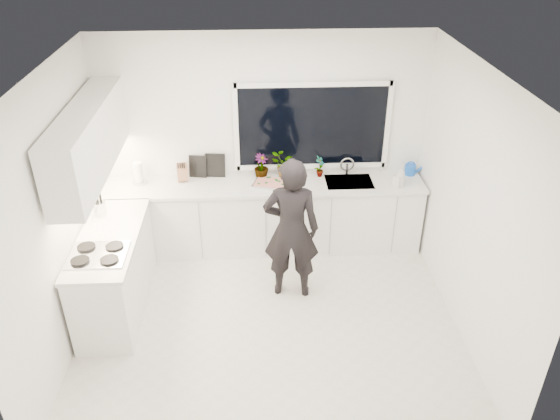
{
  "coord_description": "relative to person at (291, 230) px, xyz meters",
  "views": [
    {
      "loc": [
        -0.13,
        -4.52,
        4.02
      ],
      "look_at": [
        0.14,
        0.4,
        1.15
      ],
      "focal_mm": 35.0,
      "sensor_mm": 36.0,
      "label": 1
    }
  ],
  "objects": [
    {
      "name": "soap_bottles",
      "position": [
        1.37,
        0.81,
        0.2
      ],
      "size": [
        0.16,
        0.13,
        0.27
      ],
      "color": "#D8BF66",
      "rests_on": "countertop_back"
    },
    {
      "name": "floor",
      "position": [
        -0.26,
        -0.49,
        -0.86
      ],
      "size": [
        4.0,
        3.5,
        0.02
      ],
      "primitive_type": "cube",
      "color": "beige",
      "rests_on": "ground"
    },
    {
      "name": "picture_frame_small",
      "position": [
        -0.87,
        1.2,
        0.22
      ],
      "size": [
        0.25,
        0.05,
        0.3
      ],
      "primitive_type": "cube",
      "rotation": [
        0.0,
        0.0,
        -0.11
      ],
      "color": "black",
      "rests_on": "countertop_back"
    },
    {
      "name": "wall_right",
      "position": [
        1.75,
        -0.49,
        0.5
      ],
      "size": [
        0.02,
        3.5,
        2.7
      ],
      "primitive_type": "cube",
      "color": "white",
      "rests_on": "ground"
    },
    {
      "name": "utensil_crock",
      "position": [
        -2.1,
        0.31,
        0.15
      ],
      "size": [
        0.16,
        0.16,
        0.16
      ],
      "primitive_type": "cylinder",
      "rotation": [
        0.0,
        0.0,
        -0.3
      ],
      "color": "#B0B0B4",
      "rests_on": "countertop_left"
    },
    {
      "name": "upper_cabinets",
      "position": [
        -2.05,
        0.21,
        1.0
      ],
      "size": [
        0.34,
        2.1,
        0.7
      ],
      "primitive_type": "cube",
      "color": "white",
      "rests_on": "wall_left"
    },
    {
      "name": "pizza",
      "position": [
        -0.18,
        0.93,
        0.11
      ],
      "size": [
        0.45,
        0.37,
        0.01
      ],
      "primitive_type": "cube",
      "rotation": [
        0.0,
        0.0,
        -0.3
      ],
      "color": "red",
      "rests_on": "pizza_tray"
    },
    {
      "name": "base_cabinets_back",
      "position": [
        -0.26,
        0.96,
        -0.41
      ],
      "size": [
        3.92,
        0.58,
        0.88
      ],
      "primitive_type": "cube",
      "color": "white",
      "rests_on": "floor"
    },
    {
      "name": "base_cabinets_left",
      "position": [
        -1.93,
        -0.14,
        -0.41
      ],
      "size": [
        0.58,
        1.6,
        0.88
      ],
      "primitive_type": "cube",
      "color": "white",
      "rests_on": "floor"
    },
    {
      "name": "watering_can",
      "position": [
        1.59,
        1.12,
        0.14
      ],
      "size": [
        0.18,
        0.18,
        0.13
      ],
      "primitive_type": "cylinder",
      "rotation": [
        0.0,
        0.0,
        0.4
      ],
      "color": "blue",
      "rests_on": "countertop_back"
    },
    {
      "name": "herb_plants",
      "position": [
        -0.04,
        1.12,
        0.23
      ],
      "size": [
        0.94,
        0.32,
        0.32
      ],
      "color": "#26662D",
      "rests_on": "countertop_back"
    },
    {
      "name": "faucet",
      "position": [
        0.79,
        1.16,
        0.18
      ],
      "size": [
        0.03,
        0.03,
        0.22
      ],
      "primitive_type": "cylinder",
      "color": "silver",
      "rests_on": "countertop_back"
    },
    {
      "name": "sink",
      "position": [
        0.79,
        0.96,
        0.02
      ],
      "size": [
        0.58,
        0.42,
        0.14
      ],
      "primitive_type": "cube",
      "color": "silver",
      "rests_on": "countertop_back"
    },
    {
      "name": "countertop_left",
      "position": [
        -1.93,
        -0.14,
        0.05
      ],
      "size": [
        0.62,
        1.6,
        0.04
      ],
      "primitive_type": "cube",
      "color": "silver",
      "rests_on": "base_cabinets_left"
    },
    {
      "name": "wall_left",
      "position": [
        -2.27,
        -0.49,
        0.5
      ],
      "size": [
        0.02,
        3.5,
        2.7
      ],
      "primitive_type": "cube",
      "color": "white",
      "rests_on": "ground"
    },
    {
      "name": "person",
      "position": [
        0.0,
        0.0,
        0.0
      ],
      "size": [
        0.65,
        0.46,
        1.69
      ],
      "primitive_type": "imported",
      "rotation": [
        0.0,
        0.0,
        3.04
      ],
      "color": "black",
      "rests_on": "floor"
    },
    {
      "name": "knife_block",
      "position": [
        -1.27,
        1.1,
        0.18
      ],
      "size": [
        0.14,
        0.12,
        0.22
      ],
      "primitive_type": "cube",
      "rotation": [
        0.0,
        0.0,
        0.15
      ],
      "color": "#8E6442",
      "rests_on": "countertop_back"
    },
    {
      "name": "countertop_back",
      "position": [
        -0.26,
        0.95,
        0.05
      ],
      "size": [
        3.94,
        0.62,
        0.04
      ],
      "primitive_type": "cube",
      "color": "silver",
      "rests_on": "base_cabinets_back"
    },
    {
      "name": "paper_towel_roll",
      "position": [
        -1.8,
        1.06,
        0.2
      ],
      "size": [
        0.14,
        0.14,
        0.26
      ],
      "primitive_type": "cylinder",
      "rotation": [
        0.0,
        0.0,
        -0.35
      ],
      "color": "white",
      "rests_on": "countertop_back"
    },
    {
      "name": "ceiling",
      "position": [
        -0.26,
        -0.49,
        1.86
      ],
      "size": [
        4.0,
        3.5,
        0.02
      ],
      "primitive_type": "cube",
      "color": "white",
      "rests_on": "wall_back"
    },
    {
      "name": "picture_frame_large",
      "position": [
        -1.09,
        1.2,
        0.21
      ],
      "size": [
        0.22,
        0.06,
        0.28
      ],
      "primitive_type": "cube",
      "rotation": [
        0.0,
        0.0,
        -0.19
      ],
      "color": "black",
      "rests_on": "countertop_back"
    },
    {
      "name": "stovetop",
      "position": [
        -1.95,
        -0.49,
        0.09
      ],
      "size": [
        0.56,
        0.48,
        0.03
      ],
      "primitive_type": "cube",
      "color": "black",
      "rests_on": "countertop_left"
    },
    {
      "name": "wall_back",
      "position": [
        -0.26,
        1.27,
        0.5
      ],
      "size": [
        4.0,
        0.02,
        2.7
      ],
      "primitive_type": "cube",
      "color": "white",
      "rests_on": "ground"
    },
    {
      "name": "pizza_tray",
      "position": [
        -0.18,
        0.93,
        0.09
      ],
      "size": [
        0.49,
        0.42,
        0.03
      ],
      "primitive_type": "cube",
      "rotation": [
        0.0,
        0.0,
        -0.3
      ],
      "color": "silver",
      "rests_on": "countertop_back"
    },
    {
      "name": "window",
      "position": [
        0.34,
        1.23,
        0.7
      ],
      "size": [
        1.8,
        0.02,
        1.0
      ],
      "primitive_type": "cube",
      "color": "black",
      "rests_on": "wall_back"
    }
  ]
}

